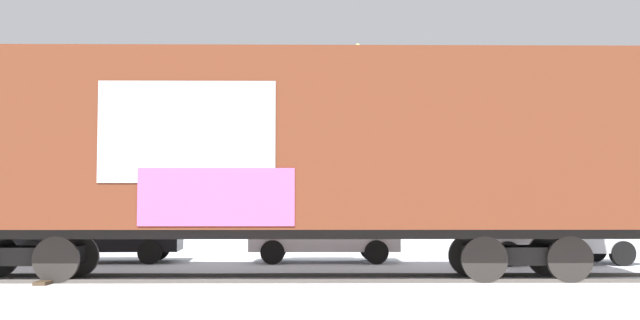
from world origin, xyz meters
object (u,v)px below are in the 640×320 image
(parked_car_black, at_px, (96,231))
(parked_car_silver, at_px, (551,230))
(parked_car_white, at_px, (322,232))
(flagpole, at_px, (356,124))
(freight_car, at_px, (273,146))

(parked_car_black, relative_size, parked_car_silver, 1.01)
(parked_car_black, distance_m, parked_car_white, 6.21)
(parked_car_black, relative_size, parked_car_white, 1.13)
(parked_car_silver, bearing_deg, flagpole, 123.22)
(flagpole, relative_size, parked_car_white, 1.83)
(parked_car_black, bearing_deg, flagpole, 43.70)
(flagpole, xyz_separation_m, parked_car_black, (-7.41, -7.08, -3.72))
(flagpole, bearing_deg, parked_car_black, -136.30)
(parked_car_black, xyz_separation_m, parked_car_silver, (12.35, -0.47, 0.05))
(freight_car, height_order, flagpole, flagpole)
(freight_car, bearing_deg, parked_car_silver, 34.81)
(parked_car_black, bearing_deg, parked_car_white, 1.26)
(parked_car_silver, bearing_deg, parked_car_white, 174.34)
(freight_car, xyz_separation_m, parked_car_white, (0.95, 5.53, -1.94))
(flagpole, xyz_separation_m, parked_car_white, (-1.19, -6.94, -3.76))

